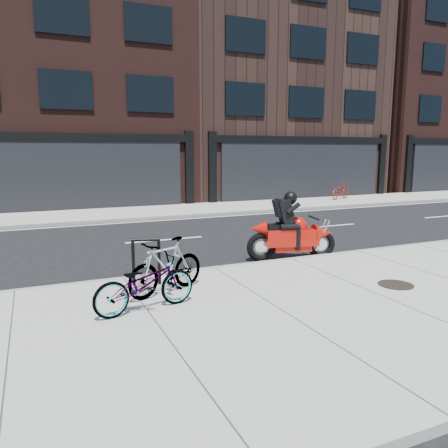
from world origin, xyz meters
name	(u,v)px	position (x,y,z in m)	size (l,w,h in m)	color
ground	(186,254)	(0.00, 0.00, 0.00)	(120.00, 120.00, 0.00)	black
sidewalk_near	(288,318)	(0.00, -5.00, 0.07)	(60.00, 6.00, 0.13)	gray
sidewalk_far	(127,213)	(0.00, 7.75, 0.07)	(60.00, 3.50, 0.13)	gray
building_center	(57,61)	(-2.00, 14.50, 7.25)	(12.00, 10.00, 14.50)	black
building_mideast	(261,93)	(10.00, 14.50, 6.25)	(12.00, 10.00, 12.50)	black
building_east	(404,98)	(22.00, 14.50, 6.50)	(10.00, 10.00, 13.00)	black
bike_rack	(146,258)	(-1.67, -2.60, 0.67)	(0.53, 0.20, 0.92)	black
bicycle_front	(145,283)	(-2.03, -3.95, 0.59)	(0.60, 1.73, 0.91)	gray
bicycle_rear	(166,266)	(-1.46, -3.23, 0.63)	(0.47, 1.67, 1.00)	gray
motorcycle	(296,232)	(2.31, -1.62, 0.69)	(2.27, 0.92, 1.71)	black
bicycle_far	(340,191)	(11.39, 8.09, 0.57)	(0.58, 1.67, 0.88)	maroon
manhole_cover	(396,285)	(2.70, -4.55, 0.14)	(0.66, 0.66, 0.01)	black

